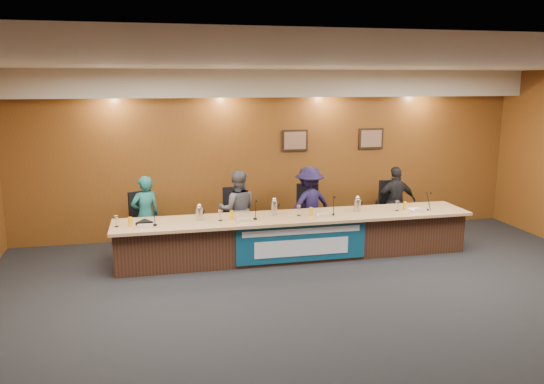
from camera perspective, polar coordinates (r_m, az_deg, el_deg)
The scene contains 40 objects.
floor at distance 7.16m, azimuth 7.63°, elevation -12.97°, with size 10.00×10.00×0.00m, color black.
ceiling at distance 6.51m, azimuth 8.42°, elevation 13.55°, with size 10.00×8.00×0.04m, color silver.
wall_back at distance 10.43m, azimuth 0.29°, elevation 4.17°, with size 10.00×0.04×3.20m, color brown.
soffit at distance 10.10m, azimuth 0.62°, elevation 11.60°, with size 10.00×0.50×0.50m, color beige.
dais_body at distance 9.18m, azimuth 2.52°, elevation -4.90°, with size 6.00×0.80×0.70m, color #3B2115.
dais_top at distance 9.03m, azimuth 2.62°, elevation -2.71°, with size 6.10×0.95×0.05m, color tan.
banner at distance 8.79m, azimuth 3.23°, elevation -5.47°, with size 2.20×0.02×0.65m, color navy.
banner_text_upper at distance 8.72m, azimuth 3.27°, elevation -4.24°, with size 2.00×0.01×0.10m, color silver.
banner_text_lower at distance 8.80m, azimuth 3.25°, elevation -6.00°, with size 1.60×0.01×0.28m, color silver.
wall_photo_left at distance 10.47m, azimuth 2.47°, elevation 5.57°, with size 0.52×0.04×0.42m, color black.
wall_photo_right at distance 11.00m, azimuth 10.59°, elevation 5.68°, with size 0.52×0.04×0.42m, color black.
panelist_a at distance 9.50m, azimuth -13.46°, elevation -2.46°, with size 0.51×0.33×1.40m, color #175653.
panelist_b at distance 9.60m, azimuth -3.72°, elevation -1.90°, with size 0.70×0.54×1.43m, color #4F4E54.
panelist_c at distance 9.89m, azimuth 4.01°, elevation -1.44°, with size 0.94×0.54×1.45m, color #161133.
panelist_d at distance 10.52m, azimuth 13.15°, elevation -1.08°, with size 0.82×0.34×1.39m, color black.
office_chair_a at distance 9.65m, azimuth -13.39°, elevation -3.57°, with size 0.48×0.48×0.08m, color black.
office_chair_b at distance 9.76m, azimuth -3.80°, elevation -3.11°, with size 0.48×0.48×0.08m, color black.
office_chair_c at distance 10.04m, azimuth 3.83°, elevation -2.67°, with size 0.48×0.48×0.08m, color black.
office_chair_d at distance 10.66m, azimuth 12.86°, elevation -2.10°, with size 0.48×0.48×0.08m, color black.
nameplate_a at distance 8.48m, azimuth -13.48°, elevation -3.51°, with size 0.24×0.06×0.09m, color white.
microphone_a at distance 8.61m, azimuth -12.50°, elevation -3.48°, with size 0.07×0.07×0.02m, color black.
juice_glass_a at distance 8.63m, azimuth -14.99°, elevation -3.12°, with size 0.06×0.06×0.15m, color #F2A602.
water_glass_a at distance 8.66m, azimuth -16.41°, elevation -3.04°, with size 0.08×0.08×0.18m, color silver.
nameplate_b at distance 8.61m, azimuth -2.84°, elevation -2.95°, with size 0.24×0.06×0.09m, color white.
microphone_b at distance 8.78m, azimuth -1.82°, elevation -2.89°, with size 0.07×0.07×0.02m, color black.
juice_glass_b at distance 8.76m, azimuth -4.36°, elevation -2.52°, with size 0.06×0.06×0.15m, color #F2A602.
water_glass_b at distance 8.70m, azimuth -5.60°, elevation -2.54°, with size 0.08×0.08×0.18m, color silver.
nameplate_c at distance 8.94m, azimuth 5.75°, elevation -2.44°, with size 0.24×0.06×0.09m, color white.
microphone_c at distance 9.13m, azimuth 6.53°, elevation -2.40°, with size 0.07×0.07×0.02m, color black.
juice_glass_c at distance 9.00m, azimuth 4.21°, elevation -2.13°, with size 0.06×0.06×0.15m, color #F2A602.
water_glass_c at distance 9.00m, azimuth 2.90°, elevation -2.01°, with size 0.08×0.08×0.18m, color silver.
nameplate_d at distance 9.59m, azimuth 15.67°, elevation -1.85°, with size 0.24×0.06×0.09m, color white.
microphone_d at distance 9.79m, azimuth 16.32°, elevation -1.83°, with size 0.07×0.07×0.02m, color black.
juice_glass_d at distance 9.68m, azimuth 14.09°, elevation -1.46°, with size 0.06×0.06×0.15m, color #F2A602.
water_glass_d at distance 9.58m, azimuth 13.32°, elevation -1.47°, with size 0.08×0.08×0.18m, color silver.
carafe_left at distance 8.77m, azimuth -7.82°, elevation -2.34°, with size 0.12×0.12×0.22m, color silver.
carafe_mid at distance 9.01m, azimuth 0.24°, elevation -1.73°, with size 0.11×0.11×0.26m, color silver.
carafe_right at distance 9.40m, azimuth 9.16°, elevation -1.43°, with size 0.12×0.12×0.22m, color silver.
speakerphone at distance 8.74m, azimuth -13.55°, elevation -3.19°, with size 0.32×0.32×0.05m, color black.
paper_stack at distance 9.78m, azimuth 15.32°, elevation -1.83°, with size 0.22×0.30×0.01m, color white.
Camera 1 is at (-2.31, -6.08, 2.99)m, focal length 35.00 mm.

